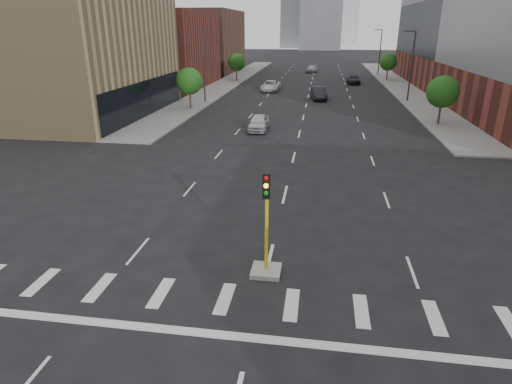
% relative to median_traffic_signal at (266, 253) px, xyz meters
% --- Properties ---
extents(sidewalk_left_far, '(5.00, 92.00, 0.15)m').
position_rel_median_traffic_signal_xyz_m(sidewalk_left_far, '(-15.00, 65.03, -0.90)').
color(sidewalk_left_far, gray).
rests_on(sidewalk_left_far, ground).
extents(sidewalk_right_far, '(5.00, 92.00, 0.15)m').
position_rel_median_traffic_signal_xyz_m(sidewalk_right_far, '(15.00, 65.03, -0.90)').
color(sidewalk_right_far, gray).
rests_on(sidewalk_right_far, ground).
extents(building_left_mid, '(20.00, 24.00, 14.00)m').
position_rel_median_traffic_signal_xyz_m(building_left_mid, '(-27.50, 31.03, 6.03)').
color(building_left_mid, tan).
rests_on(building_left_mid, ground).
extents(building_left_far_a, '(20.00, 22.00, 12.00)m').
position_rel_median_traffic_signal_xyz_m(building_left_far_a, '(-27.50, 57.03, 5.03)').
color(building_left_far_a, brown).
rests_on(building_left_far_a, ground).
extents(building_left_far_b, '(20.00, 24.00, 13.00)m').
position_rel_median_traffic_signal_xyz_m(building_left_far_b, '(-27.50, 83.03, 5.53)').
color(building_left_far_b, brown).
rests_on(building_left_far_b, ground).
extents(median_traffic_signal, '(1.20, 1.20, 4.40)m').
position_rel_median_traffic_signal_xyz_m(median_traffic_signal, '(0.00, 0.00, 0.00)').
color(median_traffic_signal, '#999993').
rests_on(median_traffic_signal, ground).
extents(streetlight_right_a, '(1.60, 0.22, 9.07)m').
position_rel_median_traffic_signal_xyz_m(streetlight_right_a, '(13.41, 46.03, 4.04)').
color(streetlight_right_a, '#2D2D30').
rests_on(streetlight_right_a, ground).
extents(streetlight_right_b, '(1.60, 0.22, 9.07)m').
position_rel_median_traffic_signal_xyz_m(streetlight_right_b, '(13.41, 81.03, 4.04)').
color(streetlight_right_b, '#2D2D30').
rests_on(streetlight_right_b, ground).
extents(streetlight_left, '(1.60, 0.22, 9.07)m').
position_rel_median_traffic_signal_xyz_m(streetlight_left, '(-13.41, 41.03, 4.04)').
color(streetlight_left, '#2D2D30').
rests_on(streetlight_left, ground).
extents(tree_left_near, '(3.20, 3.20, 4.85)m').
position_rel_median_traffic_signal_xyz_m(tree_left_near, '(-14.00, 36.03, 2.42)').
color(tree_left_near, '#382619').
rests_on(tree_left_near, ground).
extents(tree_left_far, '(3.20, 3.20, 4.85)m').
position_rel_median_traffic_signal_xyz_m(tree_left_far, '(-14.00, 66.03, 2.42)').
color(tree_left_far, '#382619').
rests_on(tree_left_far, ground).
extents(tree_right_near, '(3.20, 3.20, 4.85)m').
position_rel_median_traffic_signal_xyz_m(tree_right_near, '(14.00, 31.03, 2.42)').
color(tree_right_near, '#382619').
rests_on(tree_right_near, ground).
extents(tree_right_far, '(3.20, 3.20, 4.85)m').
position_rel_median_traffic_signal_xyz_m(tree_right_far, '(14.00, 71.03, 2.42)').
color(tree_right_far, '#382619').
rests_on(tree_right_far, ground).
extents(car_near_left, '(1.87, 4.55, 1.54)m').
position_rel_median_traffic_signal_xyz_m(car_near_left, '(-4.05, 25.87, -0.20)').
color(car_near_left, silver).
rests_on(car_near_left, ground).
extents(car_mid_right, '(2.55, 5.44, 1.72)m').
position_rel_median_traffic_signal_xyz_m(car_mid_right, '(1.50, 46.16, -0.11)').
color(car_mid_right, '#232329').
rests_on(car_mid_right, ground).
extents(car_far_left, '(2.79, 5.83, 1.60)m').
position_rel_median_traffic_signal_xyz_m(car_far_left, '(-6.13, 53.61, -0.17)').
color(car_far_left, white).
rests_on(car_far_left, ground).
extents(car_deep_right, '(2.27, 5.42, 1.56)m').
position_rel_median_traffic_signal_xyz_m(car_deep_right, '(7.41, 64.71, -0.19)').
color(car_deep_right, black).
rests_on(car_deep_right, ground).
extents(car_distant, '(2.57, 4.91, 1.60)m').
position_rel_median_traffic_signal_xyz_m(car_distant, '(-0.55, 84.51, -0.18)').
color(car_distant, '#A9A9AD').
rests_on(car_distant, ground).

